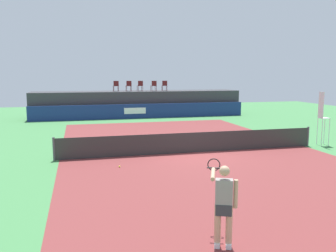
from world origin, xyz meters
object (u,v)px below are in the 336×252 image
Objects in this scene: net_post_near at (54,149)px; tennis_ball at (120,166)px; spectator_chair_left at (129,85)px; spectator_chair_center at (140,85)px; net_post_far at (308,136)px; spectator_chair_far_left at (116,85)px; spectator_chair_right at (154,85)px; umpire_chair at (322,115)px; spectator_chair_far_right at (165,85)px; tennis_player at (224,203)px.

net_post_near reaches higher than tennis_ball.
spectator_chair_left reaches higher than tennis_ball.
spectator_chair_center reaches higher than net_post_far.
spectator_chair_far_left is at bearing 84.25° from tennis_ball.
spectator_chair_right is 17.72m from tennis_ball.
spectator_chair_far_left and spectator_chair_center have the same top height.
umpire_chair is at bearing -59.84° from spectator_chair_far_left.
spectator_chair_far_left is 1.00× the size of spectator_chair_right.
net_post_near is (-8.59, -15.22, -2.19)m from spectator_chair_far_right.
tennis_player is at bearing -136.23° from umpire_chair.
net_post_far is at bearing 46.27° from tennis_player.
spectator_chair_right reaches higher than umpire_chair.
spectator_chair_far_left is at bearing 178.92° from spectator_chair_far_right.
net_post_near is 1.00× the size of net_post_far.
spectator_chair_center is at bearing 111.40° from net_post_far.
spectator_chair_center is 1.00× the size of spectator_chair_right.
umpire_chair is (5.63, -14.94, -1.11)m from spectator_chair_right.
spectator_chair_far_left is 24.21m from tennis_player.
spectator_chair_left is 16.27m from net_post_near.
spectator_chair_right is at bearing -164.92° from spectator_chair_far_right.
spectator_chair_right is 0.89× the size of net_post_near.
spectator_chair_right is (1.15, -0.35, 0.00)m from spectator_chair_center.
tennis_ball is (-1.38, 6.99, -0.92)m from tennis_player.
spectator_chair_left is 1.00× the size of spectator_chair_right.
spectator_chair_right is 16.00m from umpire_chair.
spectator_chair_far_right is at bearing 79.08° from tennis_player.
net_post_near is at bearing -105.67° from spectator_chair_far_left.
spectator_chair_far_left is 3.28m from spectator_chair_right.
spectator_chair_far_right is at bearing 60.56° from net_post_near.
umpire_chair is 1.56× the size of tennis_player.
net_post_far is (7.01, -15.20, -2.19)m from spectator_chair_left.
tennis_player is (-1.44, -24.03, -1.73)m from spectator_chair_left.
spectator_chair_left is 2.18m from spectator_chair_right.
tennis_ball is at bearing -102.63° from spectator_chair_center.
tennis_ball is (-3.84, -17.14, -2.66)m from spectator_chair_center.
tennis_player is at bearing -100.92° from spectator_chair_far_right.
spectator_chair_left is 3.20m from spectator_chair_far_right.
net_post_near is (-7.55, -14.94, -2.19)m from spectator_chair_right.
spectator_chair_left is 0.32× the size of umpire_chair.
spectator_chair_center reaches higher than net_post_near.
spectator_chair_far_left and spectator_chair_left have the same top height.
tennis_player reaches higher than tennis_ball.
spectator_chair_left is 1.00× the size of spectator_chair_center.
spectator_chair_far_right is 18.30m from tennis_ball.
tennis_player is at bearing -133.73° from net_post_far.
net_post_near is (-13.18, -0.01, -1.09)m from umpire_chair.
umpire_chair is at bearing -73.22° from spectator_chair_far_right.
umpire_chair is at bearing -62.84° from spectator_chair_left.
umpire_chair is at bearing 0.63° from net_post_far.
tennis_player is 26.03× the size of tennis_ball.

